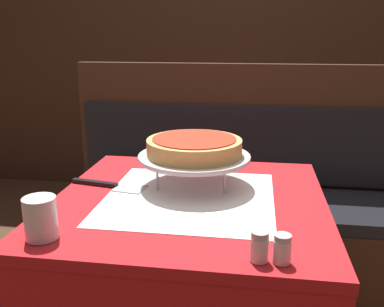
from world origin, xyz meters
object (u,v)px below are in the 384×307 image
Objects in this scene: condiment_caddy at (229,106)px; pizza_server at (110,185)px; pizza_pan_stand at (193,158)px; water_glass_near at (41,218)px; deep_dish_pizza at (193,146)px; dining_table_front at (189,226)px; salt_shaker at (259,246)px; pepper_shaker at (282,249)px; booth_bench at (240,225)px; dining_table_rear at (233,124)px.

pizza_server is at bearing -101.07° from condiment_caddy.
pizza_server is (-0.27, -0.05, -0.09)m from pizza_pan_stand.
water_glass_near reaches higher than pizza_server.
deep_dish_pizza is at bearing -90.85° from condiment_caddy.
dining_table_front is at bearing -88.48° from pizza_pan_stand.
pepper_shaker is (0.05, 0.00, -0.00)m from salt_shaker.
pizza_pan_stand reaches higher than pepper_shaker.
salt_shaker is at bearing -84.18° from condiment_caddy.
condiment_caddy is (-0.12, 0.76, 0.47)m from booth_bench.
pizza_pan_stand is (-0.04, -1.52, 0.20)m from dining_table_rear.
pizza_server is 1.87× the size of condiment_caddy.
deep_dish_pizza reaches higher than dining_table_rear.
dining_table_front is at bearing -88.48° from deep_dish_pizza.
deep_dish_pizza reaches higher than condiment_caddy.
condiment_caddy is (0.33, 1.85, -0.02)m from water_glass_near.
pepper_shaker is (0.57, -0.03, -0.02)m from water_glass_near.
booth_bench is 1.22m from salt_shaker.
deep_dish_pizza is 2.17× the size of condiment_caddy.
dining_table_front is 2.68× the size of deep_dish_pizza.
dining_table_rear is (0.04, 1.62, -0.01)m from dining_table_front.
pizza_pan_stand is at bearing 91.52° from dining_table_front.
salt_shaker is 1.06× the size of pepper_shaker.
pepper_shaker is 1.89m from condiment_caddy.
pepper_shaker is at bearing -53.64° from dining_table_front.
deep_dish_pizza is 1.43m from condiment_caddy.
pizza_server is 1.50m from condiment_caddy.
booth_bench is 1.28m from water_glass_near.
water_glass_near is 0.57m from pepper_shaker.
dining_table_front is 1.53m from condiment_caddy.
pizza_server is 0.67m from pepper_shaker.
dining_table_front is 0.29m from pizza_server.
booth_bench is 0.89m from deep_dish_pizza.
pizza_server is at bearing -101.24° from dining_table_rear.
pepper_shaker is at bearing -83.74° from dining_table_rear.
booth_bench is (0.10, -0.85, -0.34)m from dining_table_rear.
salt_shaker is at bearing -86.28° from booth_bench.
deep_dish_pizza reaches higher than pepper_shaker.
condiment_caddy reaches higher than dining_table_front.
dining_table_rear is 1.98m from water_glass_near.
pizza_pan_stand is (-0.00, 0.10, 0.19)m from dining_table_front.
pizza_pan_stand is 1.42m from condiment_caddy.
pepper_shaker reaches higher than dining_table_front.
condiment_caddy reaches higher than dining_table_rear.
pizza_server reaches higher than dining_table_front.
pizza_server is at bearing -169.41° from deep_dish_pizza.
dining_table_front is 3.11× the size of pizza_server.
booth_bench is 4.80× the size of pizza_pan_stand.
pizza_pan_stand is at bearing -91.68° from dining_table_rear.
dining_table_front is at bearing -91.47° from dining_table_rear.
dining_table_front is 2.27× the size of pizza_pan_stand.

